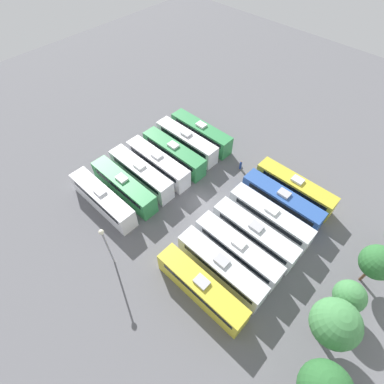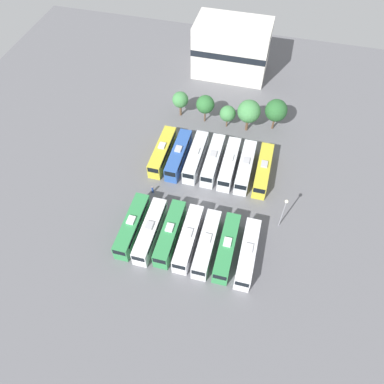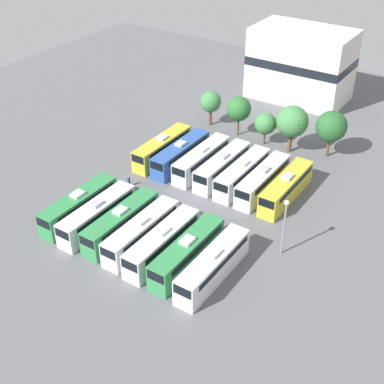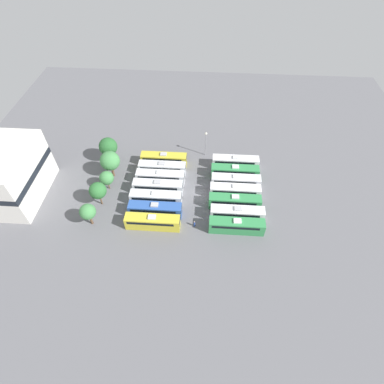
{
  "view_description": "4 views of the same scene",
  "coord_description": "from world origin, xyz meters",
  "px_view_note": "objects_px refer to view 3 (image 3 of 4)",
  "views": [
    {
      "loc": [
        19.95,
        17.15,
        34.26
      ],
      "look_at": [
        1.19,
        -0.58,
        2.81
      ],
      "focal_mm": 28.0,
      "sensor_mm": 36.0,
      "label": 1
    },
    {
      "loc": [
        8.56,
        -39.56,
        55.21
      ],
      "look_at": [
        -1.53,
        -0.64,
        3.35
      ],
      "focal_mm": 35.0,
      "sensor_mm": 36.0,
      "label": 2
    },
    {
      "loc": [
        32.03,
        -46.64,
        39.56
      ],
      "look_at": [
        0.3,
        1.21,
        1.85
      ],
      "focal_mm": 50.0,
      "sensor_mm": 36.0,
      "label": 3
    },
    {
      "loc": [
        -47.09,
        -2.01,
        53.47
      ],
      "look_at": [
        -1.78,
        1.04,
        2.66
      ],
      "focal_mm": 28.0,
      "sensor_mm": 36.0,
      "label": 4
    }
  ],
  "objects_px": {
    "bus_6": "(213,265)",
    "bus_8": "(181,154)",
    "bus_5": "(188,252)",
    "light_pole": "(285,218)",
    "bus_0": "(79,205)",
    "tree_4": "(331,127)",
    "bus_2": "(121,222)",
    "bus_13": "(286,187)",
    "bus_4": "(163,242)",
    "tree_1": "(239,109)",
    "tree_3": "(292,122)",
    "bus_9": "(202,159)",
    "bus_10": "(223,166)",
    "bus_12": "(263,180)",
    "bus_1": "(98,214)",
    "tree_0": "(211,102)",
    "bus_11": "(243,173)",
    "tree_2": "(265,124)",
    "bus_7": "(163,147)",
    "worker_person": "(129,182)",
    "bus_3": "(142,232)",
    "depot_building": "(301,64)"
  },
  "relations": [
    {
      "from": "bus_0",
      "to": "bus_5",
      "type": "xyz_separation_m",
      "value": [
        16.31,
        -0.09,
        0.0
      ]
    },
    {
      "from": "bus_8",
      "to": "bus_13",
      "type": "xyz_separation_m",
      "value": [
        16.59,
        0.23,
        0.0
      ]
    },
    {
      "from": "bus_4",
      "to": "bus_10",
      "type": "distance_m",
      "value": 18.6
    },
    {
      "from": "bus_4",
      "to": "light_pole",
      "type": "distance_m",
      "value": 13.93
    },
    {
      "from": "bus_1",
      "to": "bus_7",
      "type": "bearing_deg",
      "value": 100.88
    },
    {
      "from": "bus_8",
      "to": "bus_2",
      "type": "bearing_deg",
      "value": -78.77
    },
    {
      "from": "bus_0",
      "to": "bus_13",
      "type": "height_order",
      "value": "same"
    },
    {
      "from": "tree_1",
      "to": "tree_3",
      "type": "height_order",
      "value": "tree_3"
    },
    {
      "from": "bus_9",
      "to": "tree_3",
      "type": "bearing_deg",
      "value": 55.83
    },
    {
      "from": "bus_4",
      "to": "bus_11",
      "type": "relative_size",
      "value": 1.0
    },
    {
      "from": "tree_1",
      "to": "tree_4",
      "type": "relative_size",
      "value": 0.9
    },
    {
      "from": "bus_0",
      "to": "bus_13",
      "type": "distance_m",
      "value": 26.7
    },
    {
      "from": "bus_2",
      "to": "bus_12",
      "type": "distance_m",
      "value": 20.25
    },
    {
      "from": "bus_6",
      "to": "tree_4",
      "type": "relative_size",
      "value": 1.63
    },
    {
      "from": "bus_6",
      "to": "bus_4",
      "type": "bearing_deg",
      "value": 179.09
    },
    {
      "from": "bus_7",
      "to": "worker_person",
      "type": "bearing_deg",
      "value": -85.06
    },
    {
      "from": "bus_2",
      "to": "bus_13",
      "type": "height_order",
      "value": "same"
    },
    {
      "from": "bus_12",
      "to": "tree_2",
      "type": "xyz_separation_m",
      "value": [
        -5.99,
        12.19,
        1.69
      ]
    },
    {
      "from": "bus_2",
      "to": "bus_4",
      "type": "height_order",
      "value": "same"
    },
    {
      "from": "bus_10",
      "to": "bus_11",
      "type": "bearing_deg",
      "value": -2.57
    },
    {
      "from": "bus_10",
      "to": "tree_0",
      "type": "bearing_deg",
      "value": 127.81
    },
    {
      "from": "bus_1",
      "to": "light_pole",
      "type": "xyz_separation_m",
      "value": [
        20.9,
        7.7,
        3.22
      ]
    },
    {
      "from": "bus_0",
      "to": "tree_2",
      "type": "distance_m",
      "value": 31.93
    },
    {
      "from": "light_pole",
      "to": "bus_2",
      "type": "bearing_deg",
      "value": -157.55
    },
    {
      "from": "tree_1",
      "to": "tree_3",
      "type": "xyz_separation_m",
      "value": [
        9.27,
        -0.47,
        0.44
      ]
    },
    {
      "from": "bus_11",
      "to": "tree_4",
      "type": "bearing_deg",
      "value": 64.03
    },
    {
      "from": "bus_1",
      "to": "bus_9",
      "type": "bearing_deg",
      "value": 80.01
    },
    {
      "from": "bus_0",
      "to": "bus_8",
      "type": "distance_m",
      "value": 18.05
    },
    {
      "from": "bus_6",
      "to": "bus_8",
      "type": "relative_size",
      "value": 1.0
    },
    {
      "from": "bus_8",
      "to": "light_pole",
      "type": "bearing_deg",
      "value": -26.11
    },
    {
      "from": "bus_4",
      "to": "light_pole",
      "type": "bearing_deg",
      "value": 34.5
    },
    {
      "from": "bus_0",
      "to": "tree_4",
      "type": "distance_m",
      "value": 37.84
    },
    {
      "from": "bus_9",
      "to": "tree_0",
      "type": "height_order",
      "value": "tree_0"
    },
    {
      "from": "light_pole",
      "to": "depot_building",
      "type": "height_order",
      "value": "depot_building"
    },
    {
      "from": "tree_2",
      "to": "bus_4",
      "type": "bearing_deg",
      "value": -85.0
    },
    {
      "from": "bus_0",
      "to": "tree_0",
      "type": "distance_m",
      "value": 31.35
    },
    {
      "from": "bus_13",
      "to": "tree_0",
      "type": "distance_m",
      "value": 24.07
    },
    {
      "from": "bus_0",
      "to": "worker_person",
      "type": "bearing_deg",
      "value": 86.35
    },
    {
      "from": "light_pole",
      "to": "tree_4",
      "type": "distance_m",
      "value": 24.86
    },
    {
      "from": "bus_2",
      "to": "bus_10",
      "type": "relative_size",
      "value": 1.0
    },
    {
      "from": "bus_3",
      "to": "tree_2",
      "type": "xyz_separation_m",
      "value": [
        0.51,
        30.13,
        1.69
      ]
    },
    {
      "from": "bus_10",
      "to": "bus_12",
      "type": "bearing_deg",
      "value": -1.45
    },
    {
      "from": "tree_3",
      "to": "bus_5",
      "type": "bearing_deg",
      "value": -86.87
    },
    {
      "from": "light_pole",
      "to": "tree_0",
      "type": "relative_size",
      "value": 1.25
    },
    {
      "from": "bus_6",
      "to": "worker_person",
      "type": "bearing_deg",
      "value": 154.31
    },
    {
      "from": "tree_2",
      "to": "bus_8",
      "type": "bearing_deg",
      "value": -120.23
    },
    {
      "from": "bus_1",
      "to": "tree_0",
      "type": "relative_size",
      "value": 1.99
    },
    {
      "from": "bus_5",
      "to": "light_pole",
      "type": "distance_m",
      "value": 11.36
    },
    {
      "from": "bus_11",
      "to": "light_pole",
      "type": "bearing_deg",
      "value": -43.82
    },
    {
      "from": "bus_2",
      "to": "tree_3",
      "type": "xyz_separation_m",
      "value": [
        8.04,
        29.93,
        3.19
      ]
    }
  ]
}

